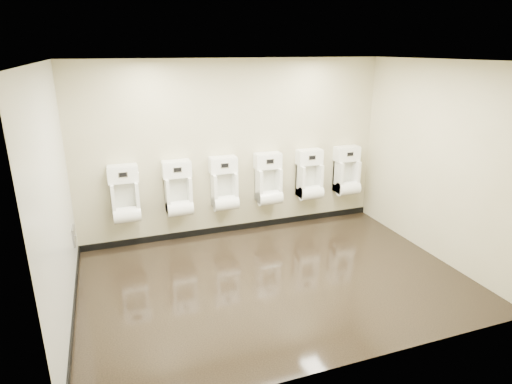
% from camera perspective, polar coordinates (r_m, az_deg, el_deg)
% --- Properties ---
extents(ground, '(5.00, 3.50, 0.00)m').
position_cam_1_polar(ground, '(5.84, 2.46, -11.56)').
color(ground, black).
rests_on(ground, ground).
extents(ceiling, '(5.00, 3.50, 0.00)m').
position_cam_1_polar(ceiling, '(5.05, 2.92, 17.07)').
color(ceiling, white).
extents(back_wall, '(5.00, 0.02, 2.80)m').
position_cam_1_polar(back_wall, '(6.88, -2.86, 5.70)').
color(back_wall, '#BAB490').
rests_on(back_wall, ground).
extents(front_wall, '(5.00, 0.02, 2.80)m').
position_cam_1_polar(front_wall, '(3.82, 12.65, -5.58)').
color(front_wall, '#BAB490').
rests_on(front_wall, ground).
extents(left_wall, '(0.02, 3.50, 2.80)m').
position_cam_1_polar(left_wall, '(4.95, -25.23, -1.30)').
color(left_wall, '#BAB490').
rests_on(left_wall, ground).
extents(right_wall, '(0.02, 3.50, 2.80)m').
position_cam_1_polar(right_wall, '(6.61, 23.22, 3.68)').
color(right_wall, '#BAB490').
rests_on(right_wall, ground).
extents(tile_overlay_left, '(0.01, 3.50, 2.80)m').
position_cam_1_polar(tile_overlay_left, '(4.95, -25.18, -1.29)').
color(tile_overlay_left, silver).
rests_on(tile_overlay_left, ground).
extents(skirting_back, '(5.00, 0.02, 0.10)m').
position_cam_1_polar(skirting_back, '(7.29, -2.66, -4.72)').
color(skirting_back, black).
rests_on(skirting_back, ground).
extents(skirting_left, '(0.02, 3.50, 0.10)m').
position_cam_1_polar(skirting_left, '(5.52, -23.13, -14.59)').
color(skirting_left, black).
rests_on(skirting_left, ground).
extents(access_panel, '(0.04, 0.25, 0.25)m').
position_cam_1_polar(access_panel, '(6.38, -23.13, -5.41)').
color(access_panel, '#9E9EA3').
rests_on(access_panel, left_wall).
extents(urinal_0, '(0.45, 0.34, 0.83)m').
position_cam_1_polar(urinal_0, '(6.62, -17.03, -0.78)').
color(urinal_0, white).
rests_on(urinal_0, back_wall).
extents(urinal_1, '(0.45, 0.34, 0.83)m').
position_cam_1_polar(urinal_1, '(6.69, -10.31, -0.05)').
color(urinal_1, white).
rests_on(urinal_1, back_wall).
extents(urinal_2, '(0.45, 0.34, 0.83)m').
position_cam_1_polar(urinal_2, '(6.83, -4.25, 0.61)').
color(urinal_2, white).
rests_on(urinal_2, back_wall).
extents(urinal_3, '(0.45, 0.34, 0.83)m').
position_cam_1_polar(urinal_3, '(7.06, 1.68, 1.25)').
color(urinal_3, white).
rests_on(urinal_3, back_wall).
extents(urinal_4, '(0.45, 0.34, 0.83)m').
position_cam_1_polar(urinal_4, '(7.35, 7.17, 1.82)').
color(urinal_4, white).
rests_on(urinal_4, back_wall).
extents(urinal_5, '(0.45, 0.34, 0.83)m').
position_cam_1_polar(urinal_5, '(7.70, 12.02, 2.32)').
color(urinal_5, white).
rests_on(urinal_5, back_wall).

